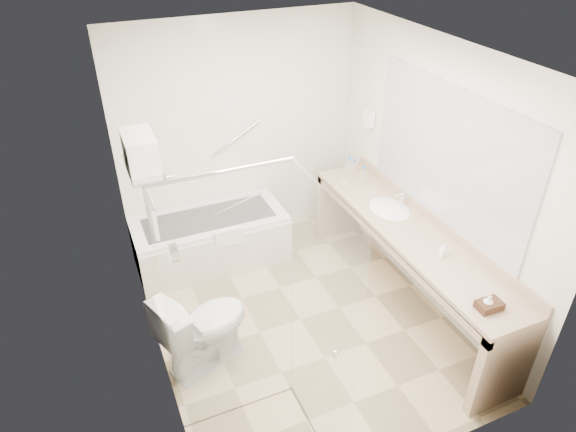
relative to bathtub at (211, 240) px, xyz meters
name	(u,v)px	position (x,y,z in m)	size (l,w,h in m)	color
floor	(300,320)	(0.50, -1.24, -0.28)	(3.20, 3.20, 0.00)	tan
ceiling	(305,55)	(0.50, -1.24, 2.22)	(2.60, 3.20, 0.10)	silver
wall_back	(239,136)	(0.50, 0.36, 0.97)	(2.60, 0.10, 2.50)	silver
wall_front	(418,341)	(0.50, -2.84, 0.97)	(2.60, 0.10, 2.50)	silver
wall_left	(143,245)	(-0.80, -1.24, 0.97)	(0.10, 3.20, 2.50)	silver
wall_right	(432,179)	(1.80, -1.24, 0.97)	(0.10, 3.20, 2.50)	silver
bathtub	(211,240)	(0.00, 0.00, 0.00)	(1.60, 0.73, 0.59)	white
grab_bar_short	(155,179)	(-0.45, 0.32, 0.67)	(0.03, 0.03, 0.40)	silver
grab_bar_long	(236,138)	(0.45, 0.32, 0.97)	(0.03, 0.03, 0.60)	silver
shower_enclosure	(274,319)	(-0.13, -2.16, 0.79)	(0.96, 0.91, 2.11)	silver
towel_shelf	(142,161)	(-0.67, -0.89, 1.48)	(0.24, 0.55, 0.81)	silver
vanity_counter	(408,249)	(1.52, -1.39, 0.36)	(0.55, 2.70, 0.95)	tan
sink	(389,211)	(1.55, -0.99, 0.54)	(0.40, 0.52, 0.14)	white
faucet	(403,198)	(1.70, -0.99, 0.65)	(0.03, 0.03, 0.14)	silver
mirror	(447,155)	(1.79, -1.39, 1.27)	(0.02, 2.00, 1.20)	#ADB2BA
hairdryer_unit	(369,119)	(1.75, -0.19, 1.17)	(0.08, 0.10, 0.18)	white
toilet	(204,327)	(-0.45, -1.36, 0.12)	(0.45, 0.80, 0.79)	white
amenity_basket	(489,305)	(1.45, -2.48, 0.61)	(0.19, 0.13, 0.06)	#3F2216
soap_bottle_a	(442,253)	(1.54, -1.81, 0.60)	(0.05, 0.11, 0.05)	white
soap_bottle_b	(488,303)	(1.44, -2.47, 0.62)	(0.09, 0.11, 0.09)	white
water_bottle_left	(349,167)	(1.52, -0.24, 0.68)	(0.07, 0.07, 0.22)	silver
water_bottle_mid	(363,176)	(1.56, -0.46, 0.67)	(0.06, 0.06, 0.21)	silver
water_bottle_right	(354,167)	(1.59, -0.23, 0.66)	(0.06, 0.06, 0.18)	silver
drinking_glass_near	(373,195)	(1.51, -0.77, 0.61)	(0.06, 0.06, 0.08)	silver
drinking_glass_far	(344,185)	(1.34, -0.46, 0.62)	(0.07, 0.07, 0.08)	silver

